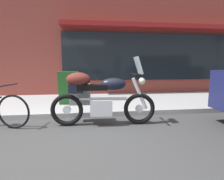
% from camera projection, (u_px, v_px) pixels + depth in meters
% --- Properties ---
extents(ground_plane, '(80.00, 80.00, 0.00)m').
position_uv_depth(ground_plane, '(71.00, 141.00, 2.98)').
color(ground_plane, '#393939').
extents(touring_motorcycle, '(2.15, 0.74, 1.41)m').
position_uv_depth(touring_motorcycle, '(97.00, 96.00, 3.72)').
color(touring_motorcycle, black).
rests_on(touring_motorcycle, ground_plane).
extents(sandwich_board_sign, '(0.55, 0.41, 0.93)m').
position_uv_depth(sandwich_board_sign, '(69.00, 88.00, 5.13)').
color(sandwich_board_sign, '#1E511E').
rests_on(sandwich_board_sign, sidewalk_curb).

